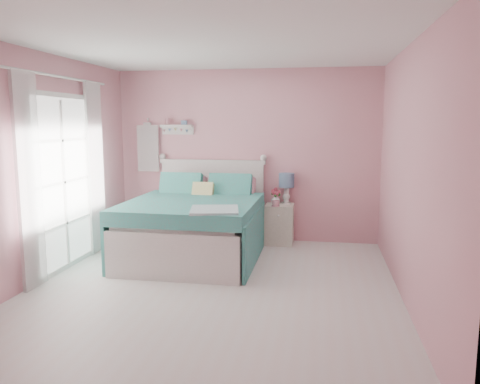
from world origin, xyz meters
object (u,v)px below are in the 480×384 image
(vase, at_px, (276,199))
(teacup, at_px, (276,203))
(bed, at_px, (196,226))
(table_lamp, at_px, (286,183))
(nightstand, at_px, (279,224))

(vase, relative_size, teacup, 1.29)
(bed, distance_m, teacup, 1.25)
(bed, relative_size, teacup, 19.37)
(table_lamp, height_order, vase, table_lamp)
(teacup, bearing_deg, nightstand, 73.10)
(bed, relative_size, table_lamp, 4.67)
(table_lamp, bearing_deg, vase, -164.22)
(nightstand, height_order, teacup, teacup)
(table_lamp, bearing_deg, nightstand, -132.35)
(table_lamp, height_order, teacup, table_lamp)
(nightstand, bearing_deg, vase, 140.66)
(nightstand, xyz_separation_m, teacup, (-0.05, -0.15, 0.34))
(nightstand, relative_size, teacup, 5.41)
(nightstand, bearing_deg, table_lamp, 47.65)
(vase, xyz_separation_m, teacup, (0.02, -0.21, -0.03))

